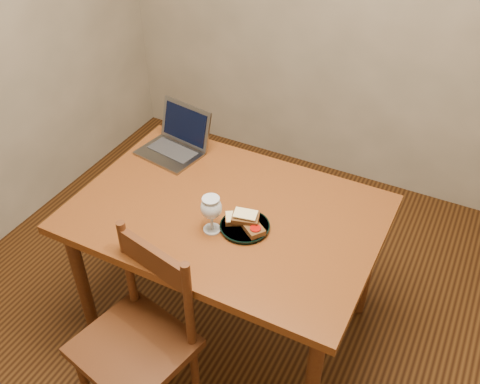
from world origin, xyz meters
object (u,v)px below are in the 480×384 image
at_px(milk_glass, 211,214).
at_px(laptop, 177,140).
at_px(chair, 137,335).
at_px(plate, 245,227).
at_px(table, 227,225).

relative_size(milk_glass, laptop, 0.51).
bearing_deg(chair, laptop, 123.36).
bearing_deg(milk_glass, chair, -104.22).
bearing_deg(laptop, chair, -59.22).
xyz_separation_m(plate, laptop, (-0.56, 0.36, 0.05)).
relative_size(table, plate, 6.27).
height_order(plate, milk_glass, milk_glass).
bearing_deg(plate, table, 151.83).
height_order(milk_glass, laptop, laptop).
xyz_separation_m(plate, milk_glass, (-0.12, -0.07, 0.08)).
distance_m(table, chair, 0.60).
height_order(plate, laptop, laptop).
height_order(table, plate, plate).
relative_size(table, milk_glass, 7.70).
bearing_deg(plate, chair, -114.27).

